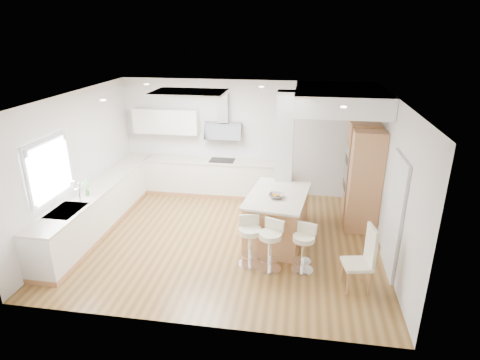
% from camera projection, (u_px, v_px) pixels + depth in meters
% --- Properties ---
extents(ground, '(6.00, 6.00, 0.00)m').
position_uv_depth(ground, '(226.00, 239.00, 7.99)').
color(ground, olive).
rests_on(ground, ground).
extents(ceiling, '(6.00, 5.00, 0.02)m').
position_uv_depth(ceiling, '(226.00, 239.00, 7.99)').
color(ceiling, white).
rests_on(ceiling, ground).
extents(wall_back, '(6.00, 0.04, 2.80)m').
position_uv_depth(wall_back, '(244.00, 138.00, 9.79)').
color(wall_back, silver).
rests_on(wall_back, ground).
extents(wall_left, '(0.04, 5.00, 2.80)m').
position_uv_depth(wall_left, '(76.00, 165.00, 7.92)').
color(wall_left, silver).
rests_on(wall_left, ground).
extents(wall_right, '(0.04, 5.00, 2.80)m').
position_uv_depth(wall_right, '(392.00, 182.00, 7.06)').
color(wall_right, silver).
rests_on(wall_right, ground).
extents(skylight, '(4.10, 2.10, 0.06)m').
position_uv_depth(skylight, '(189.00, 93.00, 7.66)').
color(skylight, silver).
rests_on(skylight, ground).
extents(window_left, '(0.06, 1.28, 1.07)m').
position_uv_depth(window_left, '(49.00, 165.00, 6.98)').
color(window_left, white).
rests_on(window_left, ground).
extents(doorway_right, '(0.05, 1.00, 2.10)m').
position_uv_depth(doorway_right, '(394.00, 217.00, 6.65)').
color(doorway_right, '#474138').
rests_on(doorway_right, ground).
extents(counter_left, '(0.63, 4.50, 1.35)m').
position_uv_depth(counter_left, '(102.00, 204.00, 8.43)').
color(counter_left, tan).
rests_on(counter_left, ground).
extents(counter_back, '(3.62, 0.63, 2.50)m').
position_uv_depth(counter_back, '(206.00, 167.00, 9.93)').
color(counter_back, tan).
rests_on(counter_back, ground).
extents(pillar, '(0.35, 0.35, 2.80)m').
position_uv_depth(pillar, '(284.00, 160.00, 8.21)').
color(pillar, silver).
rests_on(pillar, ground).
extents(soffit, '(1.78, 2.20, 0.40)m').
position_uv_depth(soffit, '(340.00, 99.00, 8.04)').
color(soffit, white).
rests_on(soffit, ground).
extents(oven_column, '(0.63, 1.21, 2.10)m').
position_uv_depth(oven_column, '(362.00, 175.00, 8.36)').
color(oven_column, tan).
rests_on(oven_column, ground).
extents(peninsula, '(1.28, 1.75, 1.06)m').
position_uv_depth(peninsula, '(277.00, 217.00, 7.77)').
color(peninsula, tan).
rests_on(peninsula, ground).
extents(bar_stool_a, '(0.50, 0.50, 0.91)m').
position_uv_depth(bar_stool_a, '(250.00, 239.00, 6.97)').
color(bar_stool_a, white).
rests_on(bar_stool_a, ground).
extents(bar_stool_b, '(0.54, 0.54, 0.91)m').
position_uv_depth(bar_stool_b, '(271.00, 243.00, 6.82)').
color(bar_stool_b, white).
rests_on(bar_stool_b, ground).
extents(bar_stool_c, '(0.49, 0.49, 0.87)m').
position_uv_depth(bar_stool_c, '(304.00, 246.00, 6.79)').
color(bar_stool_c, white).
rests_on(bar_stool_c, ground).
extents(dining_chair, '(0.50, 0.50, 1.10)m').
position_uv_depth(dining_chair, '(364.00, 257.00, 6.28)').
color(dining_chair, beige).
rests_on(dining_chair, ground).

